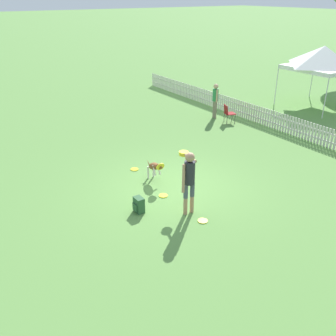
% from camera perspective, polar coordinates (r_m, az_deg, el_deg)
% --- Properties ---
extents(ground_plane, '(240.00, 240.00, 0.00)m').
position_cam_1_polar(ground_plane, '(11.32, 0.89, -3.15)').
color(ground_plane, '#5B8C42').
extents(handler_person, '(0.99, 0.77, 1.76)m').
position_cam_1_polar(handler_person, '(9.66, 3.19, -1.00)').
color(handler_person, tan).
rests_on(handler_person, ground_plane).
extents(leaping_dog, '(1.05, 0.35, 0.81)m').
position_cam_1_polar(leaping_dog, '(11.51, -2.03, 0.20)').
color(leaping_dog, brown).
rests_on(leaping_dog, ground_plane).
extents(frisbee_near_handler, '(0.26, 0.26, 0.02)m').
position_cam_1_polar(frisbee_near_handler, '(10.92, -0.74, -4.22)').
color(frisbee_near_handler, yellow).
rests_on(frisbee_near_handler, ground_plane).
extents(frisbee_near_dog, '(0.26, 0.26, 0.02)m').
position_cam_1_polar(frisbee_near_dog, '(12.55, -5.12, -0.19)').
color(frisbee_near_dog, yellow).
rests_on(frisbee_near_dog, ground_plane).
extents(frisbee_midfield, '(0.26, 0.26, 0.02)m').
position_cam_1_polar(frisbee_midfield, '(9.83, 5.31, -8.02)').
color(frisbee_midfield, yellow).
rests_on(frisbee_midfield, ground_plane).
extents(backpack_on_grass, '(0.30, 0.24, 0.44)m').
position_cam_1_polar(backpack_on_grass, '(10.10, -4.49, -5.63)').
color(backpack_on_grass, '#2D5633').
rests_on(backpack_on_grass, ground_plane).
extents(picket_fence, '(24.11, 0.04, 0.77)m').
position_cam_1_polar(picket_fence, '(15.71, 21.59, 4.89)').
color(picket_fence, beige).
rests_on(picket_fence, ground_plane).
extents(folding_chair_blue_left, '(0.58, 0.59, 0.82)m').
position_cam_1_polar(folding_chair_blue_left, '(17.20, 9.15, 8.41)').
color(folding_chair_blue_left, '#333338').
rests_on(folding_chair_blue_left, ground_plane).
extents(canopy_tent_main, '(2.95, 2.95, 3.02)m').
position_cam_1_polar(canopy_tent_main, '(20.58, 22.57, 15.22)').
color(canopy_tent_main, silver).
rests_on(canopy_tent_main, ground_plane).
extents(spectator_standing, '(0.40, 0.27, 1.60)m').
position_cam_1_polar(spectator_standing, '(17.66, 7.23, 10.59)').
color(spectator_standing, '#7A705B').
rests_on(spectator_standing, ground_plane).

